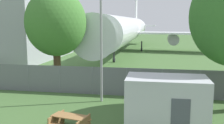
% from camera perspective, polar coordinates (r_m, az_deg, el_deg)
% --- Properties ---
extents(perimeter_fence, '(56.07, 0.07, 2.07)m').
position_cam_1_polar(perimeter_fence, '(19.00, 3.19, -4.35)').
color(perimeter_fence, slate).
rests_on(perimeter_fence, ground).
extents(airplane, '(39.93, 48.74, 12.74)m').
position_cam_1_polar(airplane, '(47.52, 3.22, 7.02)').
color(airplane, silver).
rests_on(airplane, ground).
extents(portable_cabin, '(3.94, 2.29, 2.68)m').
position_cam_1_polar(portable_cabin, '(13.33, 11.71, -8.90)').
color(portable_cabin, silver).
rests_on(portable_cabin, ground).
extents(picnic_bench_near_cabin, '(2.01, 1.74, 0.76)m').
position_cam_1_polar(picnic_bench_near_cabin, '(13.44, -9.21, -12.58)').
color(picnic_bench_near_cabin, olive).
rests_on(picnic_bench_near_cabin, ground).
extents(tree_behind_benches, '(5.32, 5.32, 8.19)m').
position_cam_1_polar(tree_behind_benches, '(23.60, -12.12, 8.31)').
color(tree_behind_benches, '#4C3823').
rests_on(tree_behind_benches, ground).
extents(light_mast, '(0.44, 0.44, 7.46)m').
position_cam_1_polar(light_mast, '(17.19, -2.38, 6.22)').
color(light_mast, '#99999E').
rests_on(light_mast, ground).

